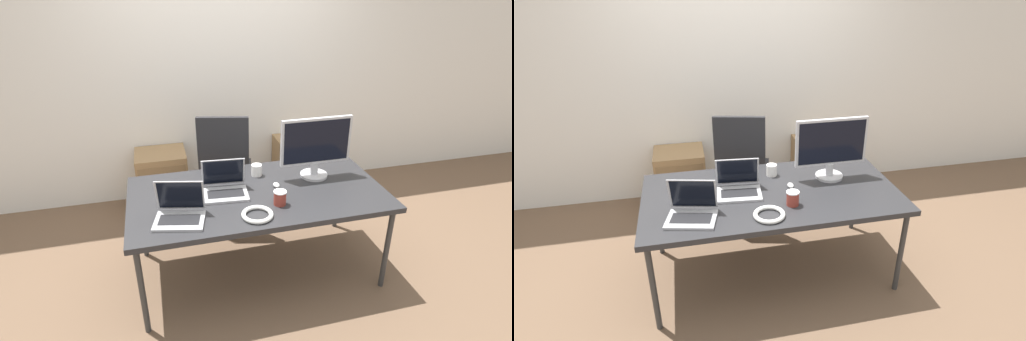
% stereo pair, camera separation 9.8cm
% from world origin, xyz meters
% --- Properties ---
extents(ground_plane, '(14.00, 14.00, 0.00)m').
position_xyz_m(ground_plane, '(0.00, 0.00, 0.00)').
color(ground_plane, brown).
extents(wall_back, '(10.00, 0.05, 2.60)m').
position_xyz_m(wall_back, '(0.00, 1.47, 1.30)').
color(wall_back, silver).
rests_on(wall_back, ground_plane).
extents(desk, '(1.86, 0.96, 0.72)m').
position_xyz_m(desk, '(0.00, 0.00, 0.68)').
color(desk, '#28282B').
rests_on(desk, ground_plane).
extents(office_chair, '(0.58, 0.61, 1.09)m').
position_xyz_m(office_chair, '(-0.09, 0.83, 0.42)').
color(office_chair, '#232326').
rests_on(office_chair, ground_plane).
extents(cabinet_left, '(0.49, 0.42, 0.59)m').
position_xyz_m(cabinet_left, '(-0.66, 1.23, 0.29)').
color(cabinet_left, '#99754C').
rests_on(cabinet_left, ground_plane).
extents(cabinet_right, '(0.49, 0.42, 0.59)m').
position_xyz_m(cabinet_right, '(0.79, 1.23, 0.29)').
color(cabinet_right, '#99754C').
rests_on(cabinet_right, ground_plane).
extents(laptop_left, '(0.34, 0.30, 0.24)m').
position_xyz_m(laptop_left, '(-0.23, 0.04, 0.77)').
color(laptop_left, '#ADADB2').
rests_on(laptop_left, desk).
extents(laptop_right, '(0.36, 0.33, 0.24)m').
position_xyz_m(laptop_right, '(-0.58, -0.22, 0.77)').
color(laptop_right, '#ADADB2').
rests_on(laptop_right, desk).
extents(monitor, '(0.56, 0.21, 0.48)m').
position_xyz_m(monitor, '(0.49, 0.13, 0.97)').
color(monitor, '#B7B7BC').
rests_on(monitor, desk).
extents(mouse, '(0.05, 0.07, 0.03)m').
position_xyz_m(mouse, '(0.15, 0.04, 0.73)').
color(mouse, silver).
rests_on(mouse, desk).
extents(coffee_cup_white, '(0.08, 0.08, 0.09)m').
position_xyz_m(coffee_cup_white, '(0.06, 0.26, 0.76)').
color(coffee_cup_white, white).
rests_on(coffee_cup_white, desk).
extents(coffee_cup_brown, '(0.09, 0.09, 0.10)m').
position_xyz_m(coffee_cup_brown, '(0.10, -0.21, 0.77)').
color(coffee_cup_brown, maroon).
rests_on(coffee_cup_brown, desk).
extents(cable_coil, '(0.21, 0.21, 0.03)m').
position_xyz_m(cable_coil, '(-0.09, -0.32, 0.73)').
color(cable_coil, white).
rests_on(cable_coil, desk).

